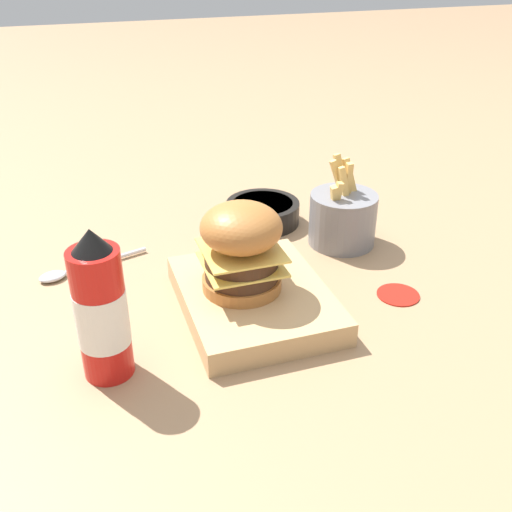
# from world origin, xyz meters

# --- Properties ---
(ground_plane) EXTENTS (6.00, 6.00, 0.00)m
(ground_plane) POSITION_xyz_m (0.00, 0.00, 0.00)
(ground_plane) COLOR #9E7A56
(serving_board) EXTENTS (0.25, 0.20, 0.04)m
(serving_board) POSITION_xyz_m (-0.00, 0.00, 0.02)
(serving_board) COLOR tan
(serving_board) RESTS_ON ground_plane
(burger) EXTENTS (0.11, 0.11, 0.13)m
(burger) POSITION_xyz_m (-0.01, -0.02, 0.10)
(burger) COLOR #AD6B33
(burger) RESTS_ON serving_board
(ketchup_bottle) EXTENTS (0.06, 0.06, 0.20)m
(ketchup_bottle) POSITION_xyz_m (0.07, -0.21, 0.09)
(ketchup_bottle) COLOR red
(ketchup_bottle) RESTS_ON ground_plane
(fries_basket) EXTENTS (0.11, 0.11, 0.15)m
(fries_basket) POSITION_xyz_m (-0.15, 0.21, 0.05)
(fries_basket) COLOR slate
(fries_basket) RESTS_ON ground_plane
(side_bowl) EXTENTS (0.13, 0.13, 0.04)m
(side_bowl) POSITION_xyz_m (-0.27, 0.10, 0.02)
(side_bowl) COLOR black
(side_bowl) RESTS_ON ground_plane
(spoon) EXTENTS (0.07, 0.18, 0.01)m
(spoon) POSITION_xyz_m (-0.18, -0.24, 0.01)
(spoon) COLOR silver
(spoon) RESTS_ON ground_plane
(ketchup_puddle) EXTENTS (0.06, 0.06, 0.00)m
(ketchup_puddle) POSITION_xyz_m (0.03, 0.22, 0.00)
(ketchup_puddle) COLOR #B21E14
(ketchup_puddle) RESTS_ON ground_plane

